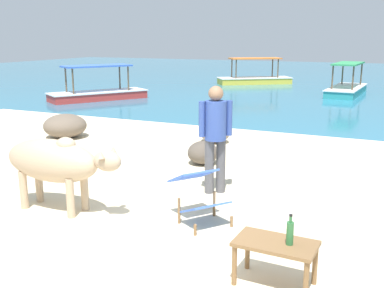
{
  "coord_description": "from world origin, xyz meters",
  "views": [
    {
      "loc": [
        2.74,
        -4.01,
        2.36
      ],
      "look_at": [
        -0.43,
        3.0,
        0.55
      ],
      "focal_mm": 43.04,
      "sensor_mm": 36.0,
      "label": 1
    }
  ],
  "objects_px": {
    "person_standing": "(215,131)",
    "bottle": "(290,233)",
    "cow": "(55,162)",
    "boat_yellow": "(254,78)",
    "low_bench_table": "(275,249)",
    "deck_chair_near": "(199,193)",
    "boat_red": "(98,92)",
    "boat_teal": "(347,88)"
  },
  "relations": [
    {
      "from": "low_bench_table",
      "to": "boat_teal",
      "type": "distance_m",
      "value": 15.88
    },
    {
      "from": "bottle",
      "to": "boat_yellow",
      "type": "height_order",
      "value": "boat_yellow"
    },
    {
      "from": "low_bench_table",
      "to": "boat_yellow",
      "type": "bearing_deg",
      "value": 109.98
    },
    {
      "from": "deck_chair_near",
      "to": "boat_red",
      "type": "xyz_separation_m",
      "value": [
        -8.16,
        9.23,
        -0.13
      ]
    },
    {
      "from": "person_standing",
      "to": "boat_teal",
      "type": "relative_size",
      "value": 0.43
    },
    {
      "from": "cow",
      "to": "deck_chair_near",
      "type": "distance_m",
      "value": 1.99
    },
    {
      "from": "boat_teal",
      "to": "boat_yellow",
      "type": "bearing_deg",
      "value": 63.74
    },
    {
      "from": "low_bench_table",
      "to": "boat_teal",
      "type": "bearing_deg",
      "value": 96.48
    },
    {
      "from": "cow",
      "to": "boat_yellow",
      "type": "bearing_deg",
      "value": 98.47
    },
    {
      "from": "deck_chair_near",
      "to": "person_standing",
      "type": "distance_m",
      "value": 1.28
    },
    {
      "from": "deck_chair_near",
      "to": "boat_yellow",
      "type": "relative_size",
      "value": 0.25
    },
    {
      "from": "cow",
      "to": "boat_red",
      "type": "bearing_deg",
      "value": 123.03
    },
    {
      "from": "bottle",
      "to": "boat_red",
      "type": "distance_m",
      "value": 14.1
    },
    {
      "from": "boat_yellow",
      "to": "bottle",
      "type": "bearing_deg",
      "value": -107.55
    },
    {
      "from": "cow",
      "to": "low_bench_table",
      "type": "relative_size",
      "value": 2.33
    },
    {
      "from": "boat_teal",
      "to": "deck_chair_near",
      "type": "bearing_deg",
      "value": -177.43
    },
    {
      "from": "bottle",
      "to": "boat_red",
      "type": "relative_size",
      "value": 0.08
    },
    {
      "from": "cow",
      "to": "person_standing",
      "type": "distance_m",
      "value": 2.31
    },
    {
      "from": "person_standing",
      "to": "boat_teal",
      "type": "xyz_separation_m",
      "value": [
        0.43,
        13.6,
        -0.7
      ]
    },
    {
      "from": "bottle",
      "to": "deck_chair_near",
      "type": "bearing_deg",
      "value": 141.21
    },
    {
      "from": "boat_yellow",
      "to": "boat_teal",
      "type": "xyz_separation_m",
      "value": [
        4.72,
        -2.69,
        0.0
      ]
    },
    {
      "from": "person_standing",
      "to": "boat_yellow",
      "type": "height_order",
      "value": "person_standing"
    },
    {
      "from": "bottle",
      "to": "person_standing",
      "type": "height_order",
      "value": "person_standing"
    },
    {
      "from": "low_bench_table",
      "to": "boat_yellow",
      "type": "relative_size",
      "value": 0.21
    },
    {
      "from": "bottle",
      "to": "person_standing",
      "type": "xyz_separation_m",
      "value": [
        -1.63,
        2.25,
        0.39
      ]
    },
    {
      "from": "low_bench_table",
      "to": "boat_yellow",
      "type": "height_order",
      "value": "boat_yellow"
    },
    {
      "from": "person_standing",
      "to": "bottle",
      "type": "bearing_deg",
      "value": 178.36
    },
    {
      "from": "cow",
      "to": "boat_yellow",
      "type": "relative_size",
      "value": 0.5
    },
    {
      "from": "low_bench_table",
      "to": "boat_red",
      "type": "bearing_deg",
      "value": 134.95
    },
    {
      "from": "cow",
      "to": "low_bench_table",
      "type": "distance_m",
      "value": 3.28
    },
    {
      "from": "boat_yellow",
      "to": "boat_red",
      "type": "distance_m",
      "value": 8.95
    },
    {
      "from": "low_bench_table",
      "to": "cow",
      "type": "bearing_deg",
      "value": 170.38
    },
    {
      "from": "low_bench_table",
      "to": "bottle",
      "type": "height_order",
      "value": "bottle"
    },
    {
      "from": "cow",
      "to": "person_standing",
      "type": "bearing_deg",
      "value": 42.75
    },
    {
      "from": "person_standing",
      "to": "boat_yellow",
      "type": "relative_size",
      "value": 0.44
    },
    {
      "from": "person_standing",
      "to": "boat_yellow",
      "type": "xyz_separation_m",
      "value": [
        -4.29,
        16.28,
        -0.7
      ]
    },
    {
      "from": "deck_chair_near",
      "to": "person_standing",
      "type": "xyz_separation_m",
      "value": [
        -0.23,
        1.12,
        0.56
      ]
    },
    {
      "from": "bottle",
      "to": "boat_yellow",
      "type": "relative_size",
      "value": 0.08
    },
    {
      "from": "boat_yellow",
      "to": "boat_red",
      "type": "height_order",
      "value": "same"
    },
    {
      "from": "bottle",
      "to": "boat_red",
      "type": "xyz_separation_m",
      "value": [
        -9.56,
        10.36,
        -0.31
      ]
    },
    {
      "from": "bottle",
      "to": "deck_chair_near",
      "type": "relative_size",
      "value": 0.32
    },
    {
      "from": "cow",
      "to": "bottle",
      "type": "xyz_separation_m",
      "value": [
        3.32,
        -0.7,
        -0.12
      ]
    }
  ]
}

